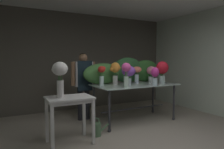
{
  "coord_description": "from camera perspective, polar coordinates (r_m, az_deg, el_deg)",
  "views": [
    {
      "loc": [
        -2.08,
        -2.13,
        1.43
      ],
      "look_at": [
        -0.22,
        1.39,
        1.13
      ],
      "focal_mm": 32.5,
      "sensor_mm": 36.0,
      "label": 1
    }
  ],
  "objects": [
    {
      "name": "watering_can",
      "position": [
        3.94,
        -4.35,
        -15.07
      ],
      "size": [
        0.35,
        0.18,
        0.34
      ],
      "color": "#4C704C",
      "rests_on": "ground"
    },
    {
      "name": "vase_violet_peonies",
      "position": [
        4.45,
        4.69,
        0.53
      ],
      "size": [
        0.3,
        0.3,
        0.43
      ],
      "color": "silver",
      "rests_on": "display_table_glass"
    },
    {
      "name": "foliage_backdrop",
      "position": [
        4.95,
        3.61,
        0.85
      ],
      "size": [
        2.11,
        0.25,
        0.62
      ],
      "color": "#477F3D",
      "rests_on": "display_table_glass"
    },
    {
      "name": "ground_plane",
      "position": [
        4.64,
        0.25,
        -13.65
      ],
      "size": [
        7.76,
        7.76,
        0.0
      ],
      "primitive_type": "plane",
      "color": "#9E9384"
    },
    {
      "name": "vase_rosy_anemones",
      "position": [
        5.03,
        11.0,
        0.47
      ],
      "size": [
        0.23,
        0.23,
        0.4
      ],
      "color": "silver",
      "rests_on": "display_table_glass"
    },
    {
      "name": "vase_coral_tulips",
      "position": [
        4.87,
        6.96,
        0.63
      ],
      "size": [
        0.24,
        0.23,
        0.4
      ],
      "color": "silver",
      "rests_on": "display_table_glass"
    },
    {
      "name": "wall_back",
      "position": [
        6.03,
        -7.69,
        3.62
      ],
      "size": [
        5.4,
        0.12,
        2.73
      ],
      "primitive_type": "cube",
      "color": "#5B564C",
      "rests_on": "ground"
    },
    {
      "name": "florist",
      "position": [
        4.8,
        -8.04,
        -1.28
      ],
      "size": [
        0.59,
        0.24,
        1.58
      ],
      "color": "#232328",
      "rests_on": "ground"
    },
    {
      "name": "display_table_glass",
      "position": [
        4.71,
        6.39,
        -4.25
      ],
      "size": [
        1.91,
        0.96,
        0.86
      ],
      "color": "silver",
      "rests_on": "ground"
    },
    {
      "name": "vase_fuchsia_lilies",
      "position": [
        4.12,
        4.01,
        0.69
      ],
      "size": [
        0.2,
        0.19,
        0.5
      ],
      "color": "silver",
      "rests_on": "display_table_glass"
    },
    {
      "name": "wall_right",
      "position": [
        6.17,
        23.0,
        3.33
      ],
      "size": [
        0.12,
        3.65,
        2.73
      ],
      "primitive_type": "cube",
      "color": "silver",
      "rests_on": "ground"
    },
    {
      "name": "vase_crimson_freesia",
      "position": [
        4.78,
        13.94,
        1.25
      ],
      "size": [
        0.28,
        0.28,
        0.53
      ],
      "color": "silver",
      "rests_on": "display_table_glass"
    },
    {
      "name": "vase_sunset_hydrangea",
      "position": [
        4.5,
        0.91,
        1.01
      ],
      "size": [
        0.25,
        0.21,
        0.51
      ],
      "color": "silver",
      "rests_on": "display_table_glass"
    },
    {
      "name": "vase_magenta_ranunculus",
      "position": [
        4.51,
        11.98,
        -0.12
      ],
      "size": [
        0.18,
        0.18,
        0.4
      ],
      "color": "silver",
      "rests_on": "display_table_glass"
    },
    {
      "name": "side_table_white",
      "position": [
        3.53,
        -11.87,
        -8.01
      ],
      "size": [
        0.76,
        0.53,
        0.8
      ],
      "color": "white",
      "rests_on": "ground"
    },
    {
      "name": "vase_blush_carnations",
      "position": [
        5.14,
        13.81,
        0.88
      ],
      "size": [
        0.21,
        0.21,
        0.46
      ],
      "color": "silver",
      "rests_on": "display_table_glass"
    },
    {
      "name": "vase_white_roses_tall",
      "position": [
        3.42,
        -14.5,
        0.1
      ],
      "size": [
        0.26,
        0.26,
        0.59
      ],
      "color": "silver",
      "rests_on": "side_table_white"
    },
    {
      "name": "vase_scarlet_roses",
      "position": [
        4.39,
        -2.89,
        0.1
      ],
      "size": [
        0.17,
        0.16,
        0.43
      ],
      "color": "silver",
      "rests_on": "display_table_glass"
    }
  ]
}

